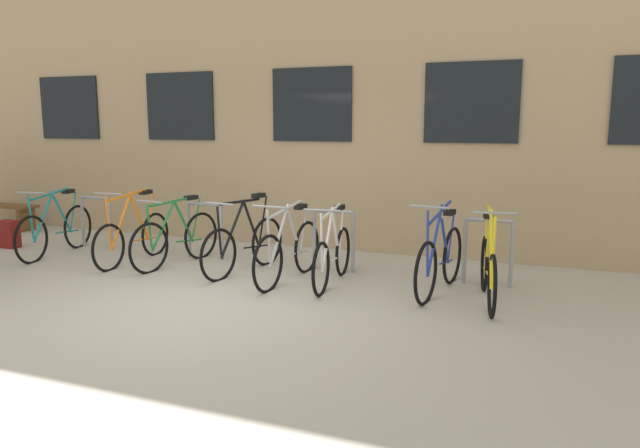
% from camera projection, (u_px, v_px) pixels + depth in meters
% --- Properties ---
extents(ground_plane, '(42.00, 42.00, 0.00)m').
position_uv_depth(ground_plane, '(203.00, 303.00, 6.50)').
color(ground_plane, '#B2ADA0').
extents(storefront_building, '(28.00, 7.52, 6.34)m').
position_uv_depth(storefront_building, '(380.00, 65.00, 12.34)').
color(storefront_building, tan).
rests_on(storefront_building, ground).
extents(bike_rack, '(6.60, 0.05, 0.83)m').
position_uv_depth(bike_rack, '(266.00, 229.00, 8.22)').
color(bike_rack, gray).
rests_on(bike_rack, ground).
extents(bicycle_yellow, '(0.47, 1.64, 1.10)m').
position_uv_depth(bicycle_yellow, '(488.00, 269.00, 6.49)').
color(bicycle_yellow, black).
rests_on(bicycle_yellow, ground).
extents(bicycle_green, '(0.44, 1.70, 0.98)m').
position_uv_depth(bicycle_green, '(176.00, 238.00, 8.21)').
color(bicycle_green, black).
rests_on(bicycle_green, ground).
extents(bicycle_white, '(0.44, 1.63, 1.01)m').
position_uv_depth(bicycle_white, '(333.00, 255.00, 7.23)').
color(bicycle_white, black).
rests_on(bicycle_white, ground).
extents(bicycle_black, '(0.46, 1.69, 1.04)m').
position_uv_depth(bicycle_black, '(244.00, 244.00, 7.82)').
color(bicycle_black, black).
rests_on(bicycle_black, ground).
extents(bicycle_silver, '(0.44, 1.74, 1.04)m').
position_uv_depth(bicycle_silver, '(289.00, 251.00, 7.37)').
color(bicycle_silver, black).
rests_on(bicycle_silver, ground).
extents(bicycle_orange, '(0.44, 1.71, 1.07)m').
position_uv_depth(bicycle_orange, '(133.00, 236.00, 8.38)').
color(bicycle_orange, black).
rests_on(bicycle_orange, ground).
extents(bicycle_teal, '(0.46, 1.77, 1.03)m').
position_uv_depth(bicycle_teal, '(56.00, 230.00, 8.86)').
color(bicycle_teal, black).
rests_on(bicycle_teal, ground).
extents(bicycle_blue, '(0.44, 1.71, 1.10)m').
position_uv_depth(bicycle_blue, '(440.00, 260.00, 6.86)').
color(bicycle_blue, black).
rests_on(bicycle_blue, ground).
extents(wooden_bench, '(1.41, 0.40, 0.47)m').
position_uv_depth(wooden_bench, '(3.00, 211.00, 11.05)').
color(wooden_bench, brown).
rests_on(wooden_bench, ground).
extents(backpack, '(0.28, 0.21, 0.44)m').
position_uv_depth(backpack, '(9.00, 234.00, 9.39)').
color(backpack, maroon).
rests_on(backpack, ground).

